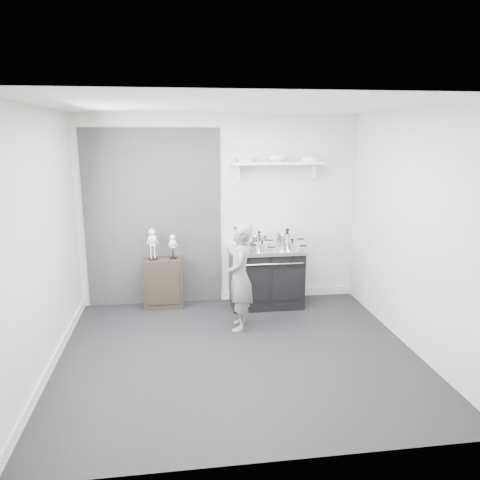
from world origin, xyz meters
TOP-DOWN VIEW (x-y plane):
  - ground at (0.00, 0.00)m, footprint 4.00×4.00m
  - room_shell at (-0.09, 0.15)m, footprint 4.02×3.62m
  - wall_shelf at (0.80, 1.68)m, footprint 1.30×0.26m
  - stove at (0.61, 1.48)m, footprint 1.06×0.66m
  - side_cabinet at (-0.84, 1.61)m, footprint 0.54×0.32m
  - child at (0.13, 0.71)m, footprint 0.40×0.54m
  - pot_front_left at (0.28, 1.40)m, footprint 0.31×0.23m
  - pot_back_left at (0.53, 1.60)m, footprint 0.33×0.25m
  - pot_back_right at (0.93, 1.55)m, footprint 0.40×0.32m
  - pot_front_right at (0.94, 1.30)m, footprint 0.32×0.23m
  - pot_front_center at (0.52, 1.30)m, footprint 0.28×0.19m
  - skeleton_full at (-0.97, 1.61)m, footprint 0.14×0.09m
  - skeleton_torso at (-0.69, 1.61)m, footprint 0.11×0.07m
  - bowl_large at (0.35, 1.67)m, footprint 0.31×0.31m
  - bowl_small at (0.79, 1.67)m, footprint 0.26×0.26m
  - plate_stack at (1.27, 1.67)m, footprint 0.26×0.26m

SIDE VIEW (x-z plane):
  - ground at x=0.00m, z-range 0.00..0.00m
  - side_cabinet at x=-0.84m, z-range 0.00..0.71m
  - stove at x=0.61m, z-range 0.00..0.85m
  - child at x=0.13m, z-range 0.00..1.36m
  - skeleton_torso at x=-0.69m, z-range 0.71..1.10m
  - pot_front_center at x=0.52m, z-range 0.83..0.98m
  - pot_front_right at x=0.94m, z-range 0.83..0.99m
  - pot_front_left at x=0.28m, z-range 0.83..1.01m
  - pot_back_left at x=0.53m, z-range 0.83..1.05m
  - pot_back_right at x=0.93m, z-range 0.82..1.08m
  - skeleton_full at x=-0.97m, z-range 0.71..1.21m
  - room_shell at x=-0.09m, z-range 0.28..2.99m
  - wall_shelf at x=0.80m, z-range 1.89..2.13m
  - plate_stack at x=1.27m, z-range 2.04..2.10m
  - bowl_large at x=0.35m, z-range 2.04..2.11m
  - bowl_small at x=0.79m, z-range 2.04..2.12m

